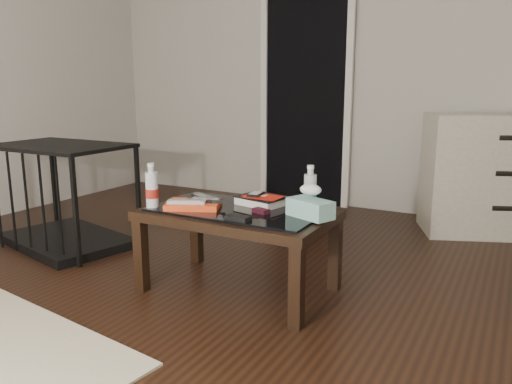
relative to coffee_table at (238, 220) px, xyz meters
The scene contains 17 objects.
ground 0.53m from the coffee_table, 109.98° to the right, with size 5.00×5.00×0.00m, color black.
doorway 2.28m from the coffee_table, 103.70° to the left, with size 0.90×0.08×2.07m.
coffee_table is the anchor object (origin of this frame).
dresser 2.26m from the coffee_table, 56.97° to the left, with size 1.30×0.91×0.90m.
pet_crate 1.49m from the coffee_table, behind, with size 1.01×0.79×0.71m.
magazines 0.25m from the coffee_table, 157.45° to the right, with size 0.28×0.21×0.03m, color #E64115.
remote_silver 0.29m from the coffee_table, 148.56° to the right, with size 0.20×0.05×0.02m, color #A2A3A7.
remote_black_front 0.20m from the coffee_table, 159.09° to the right, with size 0.20×0.05×0.02m, color black.
remote_black_back 0.23m from the coffee_table, behind, with size 0.20×0.05×0.02m, color black.
textbook 0.18m from the coffee_table, 63.35° to the left, with size 0.25×0.20×0.05m, color black.
dvd_mailers 0.19m from the coffee_table, 61.15° to the left, with size 0.19×0.14×0.01m, color #B51A0C.
ipod 0.18m from the coffee_table, 70.85° to the left, with size 0.06×0.10×0.02m, color black.
flip_phone 0.17m from the coffee_table, 10.58° to the right, with size 0.09×0.05×0.02m, color black.
wallet 0.25m from the coffee_table, 59.92° to the right, with size 0.12×0.07×0.02m, color black.
water_bottle_left 0.50m from the coffee_table, 155.77° to the right, with size 0.07×0.07×0.24m, color silver.
water_bottle_right 0.42m from the coffee_table, 23.31° to the left, with size 0.07×0.07×0.24m, color #B4B9BF.
tissue_box 0.42m from the coffee_table, ahead, with size 0.23×0.12×0.09m, color teal.
Camera 1 is at (1.43, -1.89, 1.10)m, focal length 35.00 mm.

